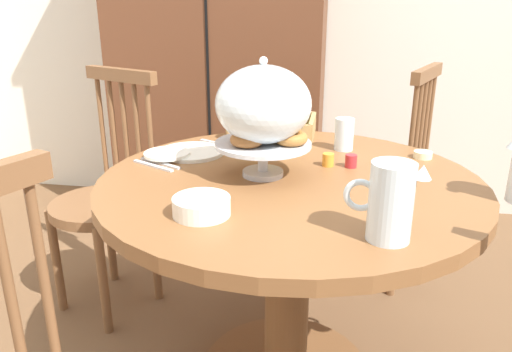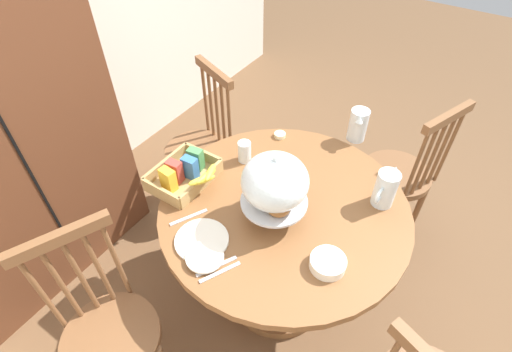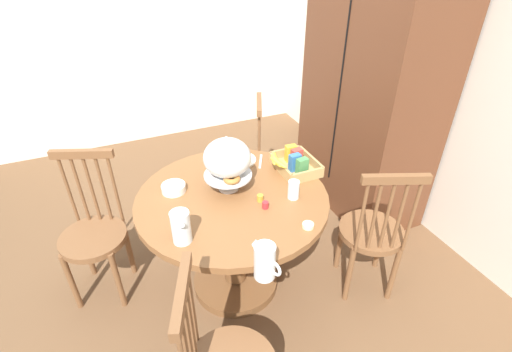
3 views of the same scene
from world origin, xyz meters
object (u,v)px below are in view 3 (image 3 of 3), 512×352
object	(u,v)px
windsor_chair_facing_door	(242,162)
orange_juice_pitcher	(265,263)
dining_table	(233,227)
windsor_chair_by_cabinet	(372,234)
cereal_bowl	(174,188)
windsor_chair_far_side	(94,235)
drinking_glass	(294,190)
butter_dish	(308,225)
milk_pitcher	(181,228)
cereal_basket	(294,163)
pastry_stand_with_dome	(227,160)
china_plate_large	(239,160)
wooden_armoire	(370,93)
china_plate_small	(227,156)

from	to	relation	value
windsor_chair_facing_door	orange_juice_pitcher	bearing A→B (deg)	-17.48
dining_table	windsor_chair_by_cabinet	xyz separation A→B (m)	(0.34, 0.79, -0.06)
windsor_chair_by_cabinet	cereal_bowl	world-z (taller)	windsor_chair_by_cabinet
windsor_chair_far_side	drinking_glass	world-z (taller)	windsor_chair_far_side
windsor_chair_far_side	orange_juice_pitcher	xyz separation A→B (m)	(0.94, 0.72, 0.37)
windsor_chair_far_side	butter_dish	distance (m)	1.32
milk_pitcher	cereal_basket	world-z (taller)	milk_pitcher
drinking_glass	butter_dish	xyz separation A→B (m)	(0.26, -0.05, -0.04)
pastry_stand_with_dome	cereal_bowl	size ratio (longest dim) A/B	2.46
windsor_chair_by_cabinet	butter_dish	bearing A→B (deg)	-82.81
cereal_basket	china_plate_large	world-z (taller)	cereal_basket
windsor_chair_far_side	cereal_basket	xyz separation A→B (m)	(0.21, 1.25, 0.33)
windsor_chair_by_cabinet	wooden_armoire	bearing A→B (deg)	148.06
drinking_glass	butter_dish	distance (m)	0.27
orange_juice_pitcher	butter_dish	bearing A→B (deg)	121.38
cereal_basket	china_plate_large	size ratio (longest dim) A/B	1.44
cereal_basket	wooden_armoire	bearing A→B (deg)	114.94
china_plate_large	china_plate_small	size ratio (longest dim) A/B	1.47
windsor_chair_facing_door	pastry_stand_with_dome	world-z (taller)	pastry_stand_with_dome
china_plate_small	cereal_bowl	xyz separation A→B (m)	(0.23, -0.41, 0.01)
windsor_chair_facing_door	cereal_bowl	bearing A→B (deg)	-47.99
pastry_stand_with_dome	china_plate_small	xyz separation A→B (m)	(-0.33, 0.11, -0.18)
china_plate_small	windsor_chair_facing_door	bearing A→B (deg)	145.77
china_plate_large	butter_dish	size ratio (longest dim) A/B	3.67
milk_pitcher	cereal_bowl	xyz separation A→B (m)	(-0.43, 0.06, -0.06)
milk_pitcher	china_plate_large	size ratio (longest dim) A/B	0.81
orange_juice_pitcher	drinking_glass	distance (m)	0.61
china_plate_large	pastry_stand_with_dome	bearing A→B (deg)	-32.80
dining_table	pastry_stand_with_dome	xyz separation A→B (m)	(-0.08, 0.01, 0.43)
china_plate_small	drinking_glass	world-z (taller)	drinking_glass
windsor_chair_facing_door	pastry_stand_with_dome	bearing A→B (deg)	-27.10
dining_table	cereal_basket	size ratio (longest dim) A/B	3.52
windsor_chair_by_cabinet	windsor_chair_far_side	world-z (taller)	same
windsor_chair_by_cabinet	cereal_bowl	xyz separation A→B (m)	(-0.52, -1.08, 0.31)
wooden_armoire	windsor_chair_far_side	bearing A→B (deg)	-84.88
china_plate_small	dining_table	bearing A→B (deg)	-15.79
pastry_stand_with_dome	windsor_chair_by_cabinet	bearing A→B (deg)	61.47
orange_juice_pitcher	china_plate_small	size ratio (longest dim) A/B	1.17
windsor_chair_by_cabinet	milk_pitcher	bearing A→B (deg)	-94.71
pastry_stand_with_dome	cereal_bowl	distance (m)	0.37
windsor_chair_facing_door	butter_dish	world-z (taller)	windsor_chair_facing_door
pastry_stand_with_dome	butter_dish	size ratio (longest dim) A/B	5.73
pastry_stand_with_dome	orange_juice_pitcher	distance (m)	0.71
orange_juice_pitcher	windsor_chair_far_side	bearing A→B (deg)	-142.79
windsor_chair_facing_door	drinking_glass	bearing A→B (deg)	-2.93
china_plate_large	china_plate_small	distance (m)	0.09
windsor_chair_by_cabinet	cereal_bowl	distance (m)	1.24
china_plate_small	china_plate_large	bearing A→B (deg)	47.04
china_plate_small	butter_dish	world-z (taller)	same
milk_pitcher	china_plate_large	world-z (taller)	milk_pitcher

